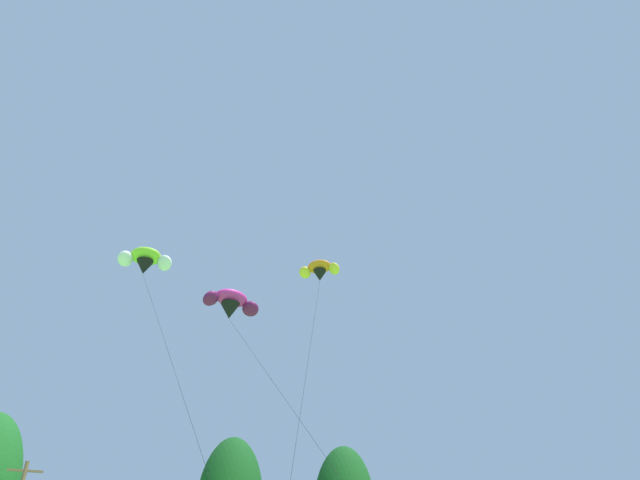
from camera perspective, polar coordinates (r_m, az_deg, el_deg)
The scene contains 3 objects.
parafoil_kite_high_orange at distance 38.20m, azimuth -0.05°, elevation -3.10°, with size 8.52×17.29×20.39m.
parafoil_kite_mid_magenta at distance 33.60m, azimuth -8.91°, elevation -6.36°, with size 7.29×12.47×16.39m.
parafoil_kite_far_lime_white at distance 40.07m, azimuth -17.08°, elevation -2.03°, with size 5.92×20.75×21.22m.
Camera 1 is at (-7.49, 2.55, 2.11)m, focal length 32.03 mm.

